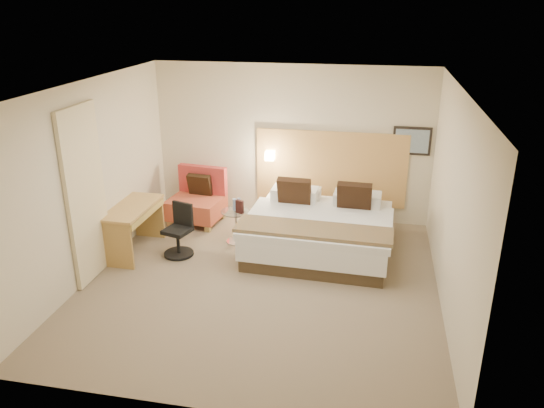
% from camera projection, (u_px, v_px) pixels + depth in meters
% --- Properties ---
extents(floor, '(4.80, 5.00, 0.02)m').
position_uv_depth(floor, '(261.00, 283.00, 7.39)').
color(floor, '#796851').
rests_on(floor, ground).
extents(ceiling, '(4.80, 5.00, 0.02)m').
position_uv_depth(ceiling, '(259.00, 86.00, 6.40)').
color(ceiling, white).
rests_on(ceiling, floor).
extents(wall_back, '(4.80, 0.02, 2.70)m').
position_uv_depth(wall_back, '(291.00, 143.00, 9.19)').
color(wall_back, beige).
rests_on(wall_back, floor).
extents(wall_front, '(4.80, 0.02, 2.70)m').
position_uv_depth(wall_front, '(198.00, 287.00, 4.60)').
color(wall_front, beige).
rests_on(wall_front, floor).
extents(wall_left, '(0.02, 5.00, 2.70)m').
position_uv_depth(wall_left, '(91.00, 180.00, 7.33)').
color(wall_left, beige).
rests_on(wall_left, floor).
extents(wall_right, '(0.02, 5.00, 2.70)m').
position_uv_depth(wall_right, '(453.00, 204.00, 6.46)').
color(wall_right, beige).
rests_on(wall_right, floor).
extents(headboard_panel, '(2.60, 0.04, 1.30)m').
position_uv_depth(headboard_panel, '(331.00, 168.00, 9.17)').
color(headboard_panel, '#BD8949').
rests_on(headboard_panel, wall_back).
extents(art_frame, '(0.62, 0.03, 0.47)m').
position_uv_depth(art_frame, '(412.00, 141.00, 8.74)').
color(art_frame, black).
rests_on(art_frame, wall_back).
extents(art_canvas, '(0.54, 0.01, 0.39)m').
position_uv_depth(art_canvas, '(412.00, 141.00, 8.72)').
color(art_canvas, gray).
rests_on(art_canvas, wall_back).
extents(lamp_arm, '(0.02, 0.12, 0.02)m').
position_uv_depth(lamp_arm, '(271.00, 155.00, 9.24)').
color(lamp_arm, white).
rests_on(lamp_arm, wall_back).
extents(lamp_shade, '(0.15, 0.15, 0.15)m').
position_uv_depth(lamp_shade, '(270.00, 156.00, 9.19)').
color(lamp_shade, '#FDEBC5').
rests_on(lamp_shade, wall_back).
extents(curtain, '(0.06, 0.90, 2.42)m').
position_uv_depth(curtain, '(86.00, 195.00, 7.14)').
color(curtain, beige).
rests_on(curtain, wall_left).
extents(bottle_a, '(0.07, 0.07, 0.19)m').
position_uv_depth(bottle_a, '(235.00, 205.00, 8.43)').
color(bottle_a, '#9CBFF2').
rests_on(bottle_a, side_table).
extents(bottle_b, '(0.07, 0.07, 0.19)m').
position_uv_depth(bottle_b, '(239.00, 204.00, 8.46)').
color(bottle_b, '#788DB9').
rests_on(bottle_b, side_table).
extents(menu_folder, '(0.13, 0.09, 0.21)m').
position_uv_depth(menu_folder, '(240.00, 207.00, 8.32)').
color(menu_folder, '#371716').
rests_on(menu_folder, side_table).
extents(bed, '(2.26, 2.20, 1.06)m').
position_uv_depth(bed, '(320.00, 229.00, 8.25)').
color(bed, '#3E301F').
rests_on(bed, floor).
extents(lounge_chair, '(0.97, 0.88, 0.94)m').
position_uv_depth(lounge_chair, '(198.00, 201.00, 9.31)').
color(lounge_chair, tan).
rests_on(lounge_chair, floor).
extents(side_table, '(0.62, 0.62, 0.53)m').
position_uv_depth(side_table, '(236.00, 225.00, 8.51)').
color(side_table, white).
rests_on(side_table, floor).
extents(desk, '(0.57, 1.22, 0.76)m').
position_uv_depth(desk, '(134.00, 216.00, 8.08)').
color(desk, '#B88B48').
rests_on(desk, floor).
extents(desk_chair, '(0.56, 0.56, 0.80)m').
position_uv_depth(desk_chair, '(179.00, 234.00, 8.09)').
color(desk_chair, black).
rests_on(desk_chair, floor).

